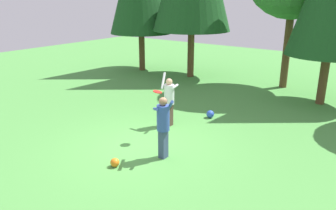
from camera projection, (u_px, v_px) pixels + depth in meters
ground_plane at (145, 146)px, 9.78m from camera, size 40.00×40.00×0.00m
person_thrower at (169, 98)px, 11.07m from camera, size 0.61×0.61×1.81m
person_catcher at (163, 122)px, 8.81m from camera, size 0.74×0.74×1.71m
frisbee at (158, 92)px, 9.81m from camera, size 0.38×0.38×0.08m
ball_blue at (210, 114)px, 12.04m from camera, size 0.27×0.27×0.27m
ball_orange at (115, 162)px, 8.60m from camera, size 0.23×0.23×0.23m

